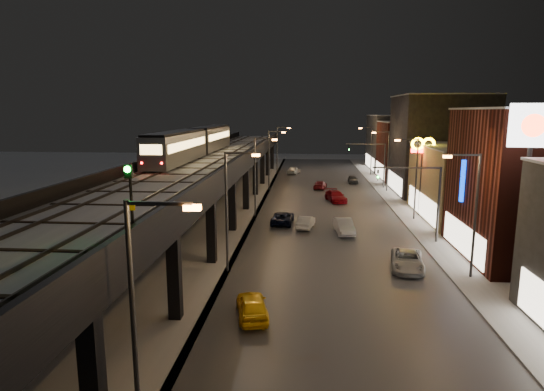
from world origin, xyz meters
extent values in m
plane|color=silver|center=(0.00, 0.00, 0.00)|extent=(220.00, 220.00, 0.00)
cube|color=#46474D|center=(7.50, 35.00, 0.03)|extent=(17.00, 120.00, 0.06)
cube|color=#9FA1A8|center=(17.50, 35.00, 0.07)|extent=(4.00, 120.00, 0.14)
cube|color=#9FA1A8|center=(-6.00, 35.00, 0.03)|extent=(11.00, 120.00, 0.06)
cube|color=black|center=(-6.00, 32.00, 5.80)|extent=(9.00, 100.00, 1.00)
cube|color=black|center=(-2.30, -5.00, 2.65)|extent=(0.70, 0.70, 5.30)
cube|color=black|center=(-9.70, 5.00, 2.65)|extent=(0.70, 0.70, 5.30)
cube|color=black|center=(-2.30, 5.00, 2.65)|extent=(0.70, 0.70, 5.30)
cube|color=black|center=(-6.00, 5.00, 5.15)|extent=(8.00, 0.60, 0.50)
cube|color=black|center=(-9.70, 15.00, 2.65)|extent=(0.70, 0.70, 5.30)
cube|color=black|center=(-2.30, 15.00, 2.65)|extent=(0.70, 0.70, 5.30)
cube|color=black|center=(-6.00, 15.00, 5.15)|extent=(8.00, 0.60, 0.50)
cube|color=black|center=(-9.70, 25.00, 2.65)|extent=(0.70, 0.70, 5.30)
cube|color=black|center=(-2.30, 25.00, 2.65)|extent=(0.70, 0.70, 5.30)
cube|color=black|center=(-6.00, 25.00, 5.15)|extent=(8.00, 0.60, 0.50)
cube|color=black|center=(-9.70, 35.00, 2.65)|extent=(0.70, 0.70, 5.30)
cube|color=black|center=(-2.30, 35.00, 2.65)|extent=(0.70, 0.70, 5.30)
cube|color=black|center=(-6.00, 35.00, 5.15)|extent=(8.00, 0.60, 0.50)
cube|color=black|center=(-9.70, 45.00, 2.65)|extent=(0.70, 0.70, 5.30)
cube|color=black|center=(-2.30, 45.00, 2.65)|extent=(0.70, 0.70, 5.30)
cube|color=black|center=(-6.00, 45.00, 5.15)|extent=(8.00, 0.60, 0.50)
cube|color=black|center=(-9.70, 55.00, 2.65)|extent=(0.70, 0.70, 5.30)
cube|color=black|center=(-2.30, 55.00, 2.65)|extent=(0.70, 0.70, 5.30)
cube|color=black|center=(-6.00, 55.00, 5.15)|extent=(8.00, 0.60, 0.50)
cube|color=black|center=(-9.70, 65.00, 2.65)|extent=(0.70, 0.70, 5.30)
cube|color=black|center=(-2.30, 65.00, 2.65)|extent=(0.70, 0.70, 5.30)
cube|color=black|center=(-6.00, 65.00, 5.15)|extent=(8.00, 0.60, 0.50)
cube|color=black|center=(-9.70, 75.00, 2.65)|extent=(0.70, 0.70, 5.30)
cube|color=black|center=(-2.30, 75.00, 2.65)|extent=(0.70, 0.70, 5.30)
cube|color=black|center=(-6.00, 75.00, 5.15)|extent=(8.00, 0.60, 0.50)
cube|color=#B2B7C1|center=(-6.00, 32.00, 6.38)|extent=(8.40, 100.00, 0.16)
cube|color=#332D28|center=(-9.22, 32.00, 6.54)|extent=(0.08, 98.00, 0.16)
cube|color=#332D28|center=(-7.78, 32.00, 6.54)|extent=(0.08, 98.00, 0.16)
cube|color=#332D28|center=(-4.72, 32.00, 6.54)|extent=(0.08, 98.00, 0.16)
cube|color=#332D28|center=(-3.28, 32.00, 6.54)|extent=(0.08, 98.00, 0.16)
cube|color=black|center=(-6.00, 2.00, 6.49)|extent=(7.80, 0.24, 0.06)
cube|color=black|center=(-6.00, 18.00, 6.49)|extent=(7.80, 0.24, 0.06)
cube|color=black|center=(-6.00, 34.00, 6.49)|extent=(7.80, 0.24, 0.06)
cube|color=black|center=(-6.00, 50.00, 6.49)|extent=(7.80, 0.24, 0.06)
cube|color=black|center=(-6.00, 66.00, 6.49)|extent=(7.80, 0.24, 0.06)
cube|color=black|center=(-1.65, 32.00, 6.85)|extent=(0.30, 100.00, 1.10)
cube|color=black|center=(-10.35, 32.00, 6.85)|extent=(0.30, 100.00, 1.10)
cube|color=beige|center=(17.95, 18.00, 1.60)|extent=(0.10, 9.60, 2.40)
cube|color=#938159|center=(24.00, 32.00, 4.00)|extent=(12.00, 15.00, 8.00)
cube|color=beige|center=(17.95, 32.00, 1.60)|extent=(0.10, 12.00, 2.40)
cube|color=#B2B7C1|center=(24.00, 32.00, 8.08)|extent=(12.20, 15.20, 0.16)
cube|color=black|center=(24.00, 48.00, 7.00)|extent=(12.00, 13.00, 14.00)
cube|color=beige|center=(17.95, 48.00, 1.60)|extent=(0.10, 10.40, 2.40)
cube|color=#B2B7C1|center=(24.00, 48.00, 14.08)|extent=(12.20, 13.20, 0.16)
cube|color=#51211A|center=(24.00, 62.00, 5.00)|extent=(12.00, 12.00, 10.00)
cube|color=beige|center=(17.95, 62.00, 1.60)|extent=(0.10, 9.60, 2.40)
cube|color=#B2B7C1|center=(24.00, 62.00, 10.08)|extent=(12.20, 12.20, 0.16)
cube|color=#373738|center=(24.00, 76.00, 5.50)|extent=(12.00, 16.00, 11.00)
cube|color=beige|center=(17.95, 76.00, 1.60)|extent=(0.10, 12.80, 2.40)
cube|color=#B2B7C1|center=(24.00, 76.00, 11.08)|extent=(12.20, 16.20, 0.16)
cylinder|color=#38383A|center=(-0.70, -5.00, 4.50)|extent=(0.18, 0.18, 9.00)
cube|color=#38383A|center=(0.40, -5.00, 8.90)|extent=(2.20, 0.12, 0.12)
cube|color=orange|center=(1.50, -5.00, 8.78)|extent=(0.55, 0.28, 0.18)
cylinder|color=#38383A|center=(-0.70, 13.00, 4.50)|extent=(0.18, 0.18, 9.00)
cube|color=#38383A|center=(0.40, 13.00, 8.90)|extent=(2.20, 0.12, 0.12)
cube|color=orange|center=(1.50, 13.00, 8.78)|extent=(0.55, 0.28, 0.18)
cylinder|color=#38383A|center=(17.00, 13.00, 4.50)|extent=(0.18, 0.18, 9.00)
cube|color=#38383A|center=(15.90, 13.00, 8.90)|extent=(2.20, 0.12, 0.12)
cube|color=orange|center=(14.80, 13.00, 8.78)|extent=(0.55, 0.28, 0.18)
cylinder|color=#38383A|center=(-0.70, 31.00, 4.50)|extent=(0.18, 0.18, 9.00)
cube|color=#38383A|center=(0.40, 31.00, 8.90)|extent=(2.20, 0.12, 0.12)
cube|color=orange|center=(1.50, 31.00, 8.78)|extent=(0.55, 0.28, 0.18)
cylinder|color=#38383A|center=(17.00, 31.00, 4.50)|extent=(0.18, 0.18, 9.00)
cube|color=#38383A|center=(15.90, 31.00, 8.90)|extent=(2.20, 0.12, 0.12)
cube|color=orange|center=(14.80, 31.00, 8.78)|extent=(0.55, 0.28, 0.18)
cylinder|color=#38383A|center=(-0.70, 49.00, 4.50)|extent=(0.18, 0.18, 9.00)
cube|color=#38383A|center=(0.40, 49.00, 8.90)|extent=(2.20, 0.12, 0.12)
cube|color=orange|center=(1.50, 49.00, 8.78)|extent=(0.55, 0.28, 0.18)
cylinder|color=#38383A|center=(17.00, 49.00, 4.50)|extent=(0.18, 0.18, 9.00)
cube|color=#38383A|center=(15.90, 49.00, 8.90)|extent=(2.20, 0.12, 0.12)
cube|color=orange|center=(14.80, 49.00, 8.78)|extent=(0.55, 0.28, 0.18)
cylinder|color=#38383A|center=(-0.70, 67.00, 4.50)|extent=(0.18, 0.18, 9.00)
cube|color=#38383A|center=(0.40, 67.00, 8.90)|extent=(2.20, 0.12, 0.12)
cube|color=orange|center=(1.50, 67.00, 8.78)|extent=(0.55, 0.28, 0.18)
cylinder|color=#38383A|center=(17.00, 67.00, 4.50)|extent=(0.18, 0.18, 9.00)
cube|color=#38383A|center=(15.90, 67.00, 8.90)|extent=(2.20, 0.12, 0.12)
cube|color=orange|center=(14.80, 67.00, 8.78)|extent=(0.55, 0.28, 0.18)
cylinder|color=#38383A|center=(17.00, 22.00, 3.50)|extent=(0.20, 0.20, 7.00)
cube|color=#38383A|center=(14.00, 22.00, 6.90)|extent=(6.00, 0.12, 0.12)
imported|color=black|center=(11.50, 22.00, 6.40)|extent=(0.20, 0.16, 1.00)
sphere|color=#0CFF26|center=(11.50, 21.85, 6.15)|extent=(0.18, 0.18, 0.18)
cylinder|color=#38383A|center=(17.00, 52.00, 3.50)|extent=(0.20, 0.20, 7.00)
cube|color=#38383A|center=(14.00, 52.00, 6.90)|extent=(6.00, 0.12, 0.12)
imported|color=black|center=(11.50, 52.00, 6.40)|extent=(0.20, 0.16, 1.00)
sphere|color=#0CFF26|center=(11.50, 51.85, 6.15)|extent=(0.18, 0.18, 0.18)
cube|color=gray|center=(-8.50, 27.51, 8.11)|extent=(2.61, 15.76, 2.97)
cube|color=black|center=(-8.50, 27.51, 9.71)|extent=(2.34, 15.31, 0.23)
cube|color=#E8B966|center=(-9.82, 27.51, 8.51)|extent=(0.05, 14.41, 0.81)
cube|color=#E8B966|center=(-7.18, 27.51, 8.51)|extent=(0.05, 14.41, 0.81)
cube|color=gray|center=(-8.50, 44.33, 8.11)|extent=(2.61, 15.76, 2.97)
cube|color=black|center=(-8.50, 44.33, 9.71)|extent=(2.34, 15.31, 0.23)
cube|color=#E8B966|center=(-9.82, 44.33, 8.51)|extent=(0.05, 14.41, 0.81)
cube|color=#E8B966|center=(-7.18, 44.33, 8.51)|extent=(0.05, 14.41, 0.81)
cube|color=#E8B966|center=(-8.50, 19.62, 8.56)|extent=(1.98, 0.05, 0.90)
sphere|color=#FF0C0C|center=(-9.40, 19.60, 7.39)|extent=(0.18, 0.18, 0.18)
sphere|color=#FF0C0C|center=(-7.60, 19.60, 7.39)|extent=(0.18, 0.18, 0.18)
cylinder|color=black|center=(-2.10, -1.11, 8.15)|extent=(0.12, 0.12, 3.07)
cube|color=black|center=(-2.10, -1.23, 9.43)|extent=(0.33, 0.18, 0.56)
sphere|color=#0CFF26|center=(-2.10, -1.35, 9.53)|extent=(0.27, 0.27, 0.27)
cube|color=#EDBD00|center=(-2.10, -1.21, 7.95)|extent=(0.36, 0.04, 0.31)
imported|color=yellow|center=(2.10, 5.42, 0.71)|extent=(2.53, 4.46, 1.43)
imported|color=white|center=(5.07, 26.22, 0.64)|extent=(2.03, 4.05, 1.27)
imported|color=black|center=(2.58, 27.95, 0.65)|extent=(2.41, 4.78, 1.29)
imported|color=maroon|center=(7.13, 50.61, 0.61)|extent=(2.35, 4.43, 1.22)
imported|color=silver|center=(2.51, 67.17, 0.76)|extent=(2.81, 4.75, 1.52)
imported|color=silver|center=(8.83, 24.46, 0.72)|extent=(1.98, 4.53, 1.45)
imported|color=#A2A5AB|center=(12.81, 14.44, 0.70)|extent=(3.08, 5.33, 1.40)
imported|color=maroon|center=(8.93, 40.56, 0.72)|extent=(3.14, 5.28, 1.44)
imported|color=#3D3F43|center=(12.72, 56.77, 0.64)|extent=(1.56, 3.76, 1.27)
cylinder|color=#38383A|center=(18.00, 32.92, 3.63)|extent=(0.24, 0.24, 7.26)
cube|color=#FF0C0C|center=(18.00, 32.92, 7.54)|extent=(2.54, 0.25, 0.45)
torus|color=#F4BF01|center=(17.41, 32.92, 8.26)|extent=(1.47, 0.29, 1.47)
torus|color=#F4BF01|center=(18.59, 32.92, 8.26)|extent=(1.47, 0.29, 1.47)
cylinder|color=#38383A|center=(18.50, 9.32, 5.41)|extent=(0.28, 0.28, 10.81)
cube|color=white|center=(18.50, 9.32, 11.03)|extent=(2.59, 0.30, 2.59)
cone|color=red|center=(18.50, 9.14, 11.03)|extent=(1.84, 0.12, 1.84)
cylinder|color=#38383A|center=(18.50, 18.85, 2.40)|extent=(0.28, 0.28, 4.80)
cube|color=#002DE0|center=(18.50, 18.85, 6.24)|extent=(1.54, 0.35, 3.46)
camera|label=1|loc=(5.22, -19.12, 11.84)|focal=30.00mm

